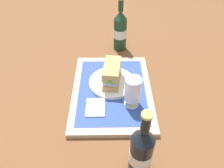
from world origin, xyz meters
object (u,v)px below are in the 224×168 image
Objects in this scene: plate at (112,82)px; sandwich at (112,74)px; beer_glass at (133,91)px; beer_bottle at (141,152)px; second_bottle at (120,30)px.

plate is 0.05m from sandwich.
plate is 1.39× the size of sandwich.
beer_bottle is at bearing 0.31° from beer_glass.
plate is at bearing -180.00° from sandwich.
beer_glass reaches higher than plate.
sandwich is at bearing -8.52° from second_bottle.
sandwich is at bearing -146.61° from beer_glass.
sandwich is (0.00, -0.00, 0.05)m from plate.
beer_glass is 0.47× the size of second_bottle.
beer_glass is (0.12, 0.07, 0.06)m from plate.
beer_glass is (0.11, 0.07, 0.01)m from sandwich.
beer_bottle is 1.00× the size of second_bottle.
second_bottle reaches higher than sandwich.
sandwich is 0.31m from second_bottle.
beer_glass reaches higher than sandwich.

